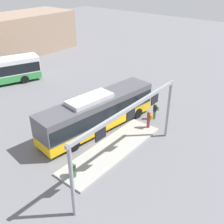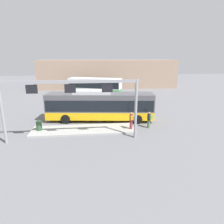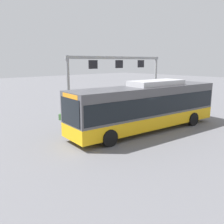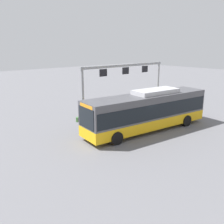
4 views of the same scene
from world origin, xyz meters
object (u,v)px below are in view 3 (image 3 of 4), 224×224
Objects in this scene: person_boarding at (64,121)px; trash_bin at (162,106)px; bus_main at (147,105)px; person_waiting_near at (83,113)px.

trash_bin is at bearing 57.73° from person_boarding.
bus_main is 6.84m from trash_bin.
person_waiting_near is 8.89m from trash_bin.
bus_main reaches higher than person_waiting_near.
bus_main is 7.17× the size of person_waiting_near.
person_boarding is 2.03m from person_waiting_near.
person_boarding is 1.86× the size of trash_bin.
person_boarding is (4.77, -3.07, -0.92)m from bus_main.
person_waiting_near reaches higher than trash_bin.
person_waiting_near is 1.86× the size of trash_bin.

